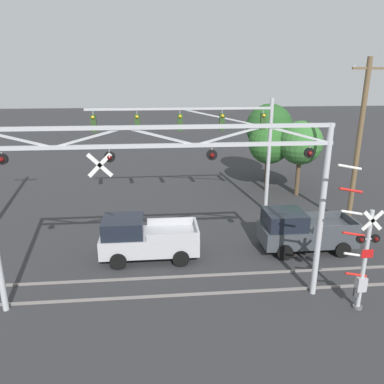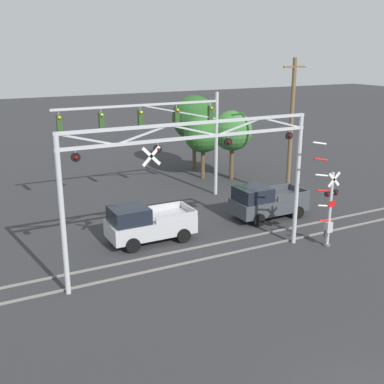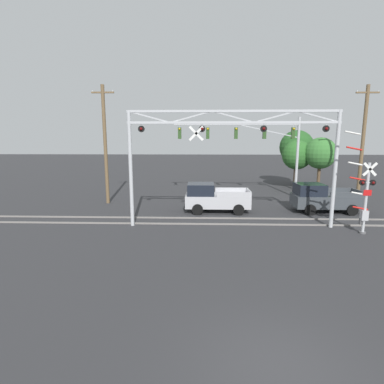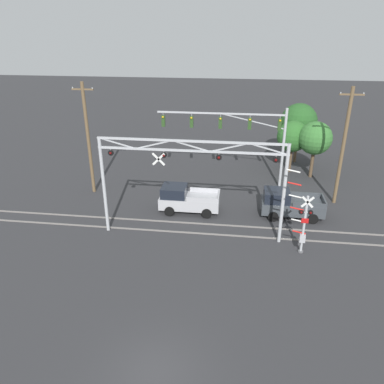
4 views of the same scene
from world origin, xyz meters
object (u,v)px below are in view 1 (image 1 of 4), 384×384
(crossing_gantry, at_px, (162,183))
(utility_pole_right, at_px, (359,143))
(traffic_signal_span, at_px, (216,133))
(background_tree_beyond_span, at_px, (269,144))
(pickup_truck_lead, at_px, (144,238))
(background_tree_far_left_verge, at_px, (269,127))
(crossing_signal_mast, at_px, (362,260))
(pickup_truck_following, at_px, (302,231))
(background_tree_far_right_verge, at_px, (301,143))

(crossing_gantry, distance_m, utility_pole_right, 13.14)
(traffic_signal_span, relative_size, background_tree_beyond_span, 2.17)
(crossing_gantry, relative_size, pickup_truck_lead, 2.65)
(traffic_signal_span, relative_size, background_tree_far_left_verge, 1.79)
(background_tree_far_left_verge, bearing_deg, pickup_truck_lead, -126.65)
(crossing_signal_mast, height_order, traffic_signal_span, traffic_signal_span)
(crossing_signal_mast, relative_size, pickup_truck_lead, 1.23)
(utility_pole_right, bearing_deg, crossing_gantry, -147.96)
(pickup_truck_lead, bearing_deg, utility_pole_right, 14.83)
(background_tree_beyond_span, height_order, background_tree_far_left_verge, background_tree_far_left_verge)
(utility_pole_right, relative_size, background_tree_beyond_span, 1.82)
(utility_pole_right, xyz_separation_m, background_tree_far_left_verge, (-2.09, 10.17, -0.49))
(crossing_gantry, distance_m, crossing_signal_mast, 7.89)
(crossing_gantry, xyz_separation_m, pickup_truck_following, (7.04, 3.96, -3.87))
(traffic_signal_span, height_order, utility_pole_right, utility_pole_right)
(background_tree_far_left_verge, bearing_deg, pickup_truck_following, -98.68)
(pickup_truck_lead, relative_size, background_tree_far_left_verge, 0.74)
(background_tree_beyond_span, xyz_separation_m, background_tree_far_right_verge, (1.91, -1.26, 0.24))
(pickup_truck_lead, bearing_deg, pickup_truck_following, 1.21)
(crossing_gantry, distance_m, pickup_truck_following, 8.96)
(crossing_gantry, bearing_deg, traffic_signal_span, 70.18)
(background_tree_beyond_span, distance_m, background_tree_far_left_verge, 3.34)
(crossing_signal_mast, bearing_deg, background_tree_beyond_span, 86.57)
(background_tree_far_left_verge, height_order, background_tree_far_right_verge, background_tree_far_left_verge)
(crossing_signal_mast, bearing_deg, pickup_truck_following, 92.48)
(pickup_truck_lead, height_order, background_tree_far_right_verge, background_tree_far_right_verge)
(background_tree_far_left_verge, bearing_deg, background_tree_beyond_span, -105.68)
(traffic_signal_span, distance_m, pickup_truck_lead, 8.43)
(crossing_gantry, relative_size, utility_pole_right, 1.30)
(traffic_signal_span, height_order, background_tree_beyond_span, traffic_signal_span)
(crossing_signal_mast, height_order, pickup_truck_lead, crossing_signal_mast)
(crossing_signal_mast, relative_size, utility_pole_right, 0.60)
(crossing_signal_mast, bearing_deg, traffic_signal_span, 109.13)
(traffic_signal_span, xyz_separation_m, background_tree_beyond_span, (4.68, 4.30, -1.51))
(background_tree_far_right_verge, bearing_deg, crossing_signal_mast, -101.46)
(crossing_signal_mast, bearing_deg, pickup_truck_lead, 148.68)
(pickup_truck_lead, distance_m, pickup_truck_following, 7.92)
(crossing_signal_mast, xyz_separation_m, background_tree_far_right_verge, (2.82, 13.90, 1.82))
(crossing_gantry, height_order, crossing_signal_mast, crossing_gantry)
(background_tree_beyond_span, bearing_deg, background_tree_far_right_verge, -33.55)
(crossing_gantry, relative_size, background_tree_beyond_span, 2.38)
(pickup_truck_lead, relative_size, background_tree_beyond_span, 0.90)
(pickup_truck_lead, distance_m, background_tree_beyond_span, 13.89)
(crossing_gantry, distance_m, pickup_truck_lead, 5.49)
(traffic_signal_span, bearing_deg, utility_pole_right, -19.65)
(traffic_signal_span, relative_size, pickup_truck_lead, 2.42)
(crossing_signal_mast, height_order, utility_pole_right, utility_pole_right)
(crossing_signal_mast, height_order, pickup_truck_following, crossing_signal_mast)
(pickup_truck_lead, bearing_deg, background_tree_beyond_span, 48.44)
(crossing_gantry, height_order, utility_pole_right, utility_pole_right)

